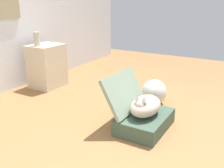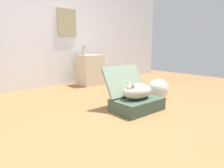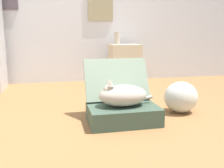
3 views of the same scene
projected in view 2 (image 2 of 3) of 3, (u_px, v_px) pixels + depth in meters
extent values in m
plane|color=olive|center=(127.00, 114.00, 2.48)|extent=(7.68, 7.68, 0.00)
cube|color=silver|center=(48.00, 21.00, 3.92)|extent=(6.40, 0.12, 2.60)
cube|color=#9B916B|center=(67.00, 23.00, 4.11)|extent=(0.42, 0.02, 0.56)
cube|color=#384C3D|center=(137.00, 104.00, 2.59)|extent=(0.63, 0.44, 0.16)
cube|color=gray|center=(124.00, 81.00, 2.72)|extent=(0.63, 0.24, 0.40)
ellipsoid|color=#B2A899|center=(137.00, 91.00, 2.56)|extent=(0.44, 0.28, 0.19)
sphere|color=#B2A899|center=(131.00, 89.00, 2.47)|extent=(0.13, 0.13, 0.13)
cone|color=#B2A899|center=(133.00, 83.00, 2.43)|extent=(0.06, 0.06, 0.06)
cone|color=#B2A899|center=(129.00, 83.00, 2.48)|extent=(0.06, 0.06, 0.06)
cylinder|color=#B2A899|center=(145.00, 92.00, 2.72)|extent=(0.20, 0.03, 0.07)
ellipsoid|color=silver|center=(158.00, 89.00, 3.12)|extent=(0.35, 0.31, 0.32)
cube|color=beige|center=(90.00, 70.00, 4.26)|extent=(0.48, 0.40, 0.64)
cylinder|color=#B7AD99|center=(84.00, 50.00, 4.13)|extent=(0.09, 0.09, 0.20)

